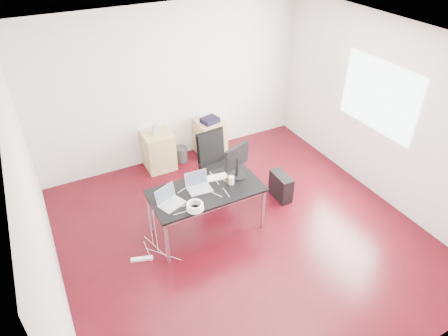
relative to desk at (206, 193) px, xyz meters
name	(u,v)px	position (x,y,z in m)	size (l,w,h in m)	color
room_shell	(246,153)	(0.43, -0.34, 0.73)	(5.00, 5.00, 5.00)	#36060D
desk	(206,193)	(0.00, 0.00, 0.00)	(1.60, 0.80, 0.73)	black
office_chair	(216,162)	(0.52, 0.74, -0.07)	(0.52, 0.54, 1.08)	black
filing_cabinet_left	(159,151)	(-0.06, 1.89, -0.33)	(0.50, 0.50, 0.70)	tan
filing_cabinet_right	(210,137)	(0.98, 1.89, -0.33)	(0.50, 0.50, 0.70)	tan
pc_tower	(281,186)	(1.40, 0.13, -0.46)	(0.20, 0.45, 0.44)	black
wastebasket	(181,154)	(0.36, 1.91, -0.54)	(0.24, 0.24, 0.28)	black
power_strip	(142,259)	(-1.07, -0.16, -0.66)	(0.30, 0.06, 0.04)	white
laptop_left	(170,200)	(-0.56, -0.05, 0.11)	(0.40, 0.36, 0.23)	silver
laptop_right	(198,185)	(-0.08, 0.08, 0.11)	(0.34, 0.27, 0.23)	silver
monitor	(237,160)	(0.54, 0.10, 0.34)	(0.44, 0.26, 0.51)	black
keyboard	(213,178)	(0.20, 0.19, 0.06)	(0.44, 0.14, 0.02)	white
cup_white	(231,180)	(0.38, -0.03, 0.11)	(0.08, 0.08, 0.12)	white
cup_brown	(229,180)	(0.36, 0.00, 0.10)	(0.08, 0.08, 0.10)	brown
cable_coil	(195,207)	(-0.31, -0.32, 0.11)	(0.24, 0.24, 0.11)	white
power_adapter	(197,202)	(-0.23, -0.20, 0.07)	(0.07, 0.07, 0.03)	white
speaker	(156,129)	(-0.07, 1.89, 0.11)	(0.09, 0.08, 0.18)	#9E9E9E
navy_garment	(210,120)	(0.95, 1.84, 0.07)	(0.30, 0.24, 0.09)	black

